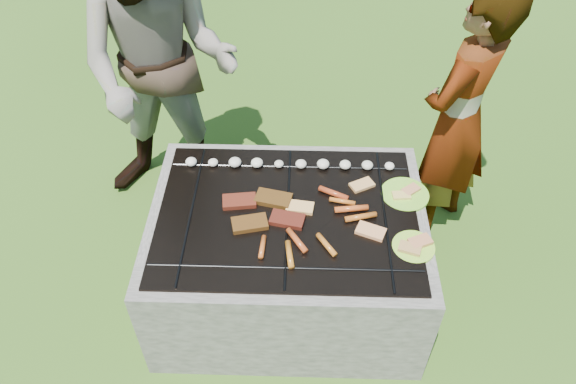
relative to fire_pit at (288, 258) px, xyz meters
name	(u,v)px	position (x,y,z in m)	size (l,w,h in m)	color
lawn	(288,290)	(0.00, 0.00, -0.28)	(60.00, 60.00, 0.00)	#2A4D13
fire_pit	(288,258)	(0.00, 0.00, 0.00)	(1.30, 1.00, 0.62)	gray
mushrooms	(287,164)	(-0.01, 0.32, 0.35)	(1.05, 0.06, 0.04)	silver
pork_slabs	(262,210)	(-0.12, 0.01, 0.34)	(0.40, 0.29, 0.02)	maroon
sausages	(325,223)	(0.17, -0.07, 0.34)	(0.53, 0.50, 0.03)	#BA481E
bread_on_grate	(343,210)	(0.26, 0.02, 0.34)	(0.46, 0.41, 0.02)	#EEC879
plate_far	(405,194)	(0.56, 0.14, 0.33)	(0.29, 0.29, 0.03)	#C7FB3C
plate_near	(414,246)	(0.56, -0.18, 0.33)	(0.22, 0.22, 0.03)	#EDFF3C
cook	(458,120)	(0.86, 0.56, 0.47)	(0.55, 0.36, 1.50)	#9E9184
bystander	(160,68)	(-0.70, 0.76, 0.62)	(0.87, 0.68, 1.79)	gray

